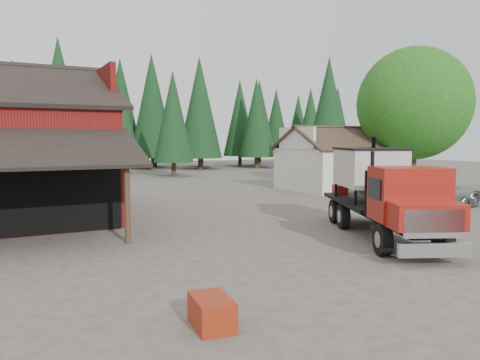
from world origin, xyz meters
name	(u,v)px	position (x,y,z in m)	size (l,w,h in m)	color
ground	(294,239)	(0.00, 0.00, 0.00)	(120.00, 120.00, 0.00)	#4E473D
farmhouse	(341,166)	(13.00, 13.00, 1.67)	(8.60, 6.42, 4.65)	silver
deciduous_tree	(414,108)	(17.01, 9.97, 5.91)	(8.00, 8.00, 10.20)	#382619
conifer_backdrop	(90,171)	(0.00, 42.00, 0.00)	(76.00, 16.00, 16.00)	black
near_pine_b	(173,117)	(6.00, 30.00, 5.89)	(3.96, 3.96, 10.40)	#382619
near_pine_c	(329,109)	(22.00, 26.00, 6.89)	(4.84, 4.84, 12.40)	#382619
near_pine_d	(60,100)	(-4.00, 34.00, 7.39)	(5.28, 5.28, 13.40)	#382619
feed_truck	(382,189)	(3.15, -1.17, 1.80)	(5.56, 8.70, 3.85)	black
silver_car	(435,192)	(11.61, 3.45, 0.78)	(2.59, 5.63, 1.56)	#9FA1A6
equip_box	(212,312)	(-6.00, -6.00, 0.30)	(0.70, 1.10, 0.60)	maroon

